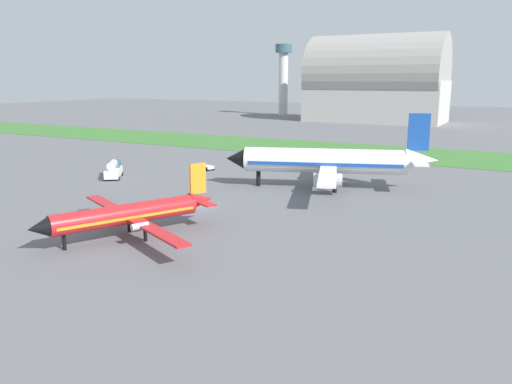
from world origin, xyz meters
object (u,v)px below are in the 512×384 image
fuel_truck_near_gate (113,169)px  control_tower (283,73)px  airplane_foreground_turboprop (130,213)px  airplane_midfield_jet (329,161)px  baggage_cart_midfield (208,167)px

fuel_truck_near_gate → control_tower: bearing=-20.8°
fuel_truck_near_gate → airplane_foreground_turboprop: bearing=-169.1°
control_tower → airplane_foreground_turboprop: bearing=-69.6°
airplane_foreground_turboprop → fuel_truck_near_gate: (-26.82, 25.42, -1.20)m
airplane_foreground_turboprop → airplane_midfield_jet: (10.27, 35.48, 1.64)m
airplane_midfield_jet → control_tower: bearing=-81.5°
airplane_midfield_jet → airplane_foreground_turboprop: bearing=54.6°
baggage_cart_midfield → control_tower: control_tower is taller
airplane_foreground_turboprop → fuel_truck_near_gate: airplane_foreground_turboprop is taller
control_tower → fuel_truck_near_gate: bearing=-75.2°
airplane_foreground_turboprop → airplane_midfield_jet: 36.97m
airplane_foreground_turboprop → airplane_midfield_jet: airplane_midfield_jet is taller
airplane_foreground_turboprop → control_tower: control_tower is taller
airplane_foreground_turboprop → control_tower: 200.25m
airplane_midfield_jet → fuel_truck_near_gate: bearing=-4.1°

